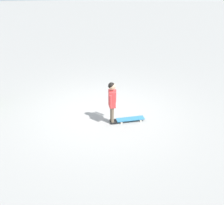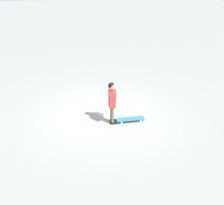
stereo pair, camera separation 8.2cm
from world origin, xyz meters
name	(u,v)px [view 1 (the left image)]	position (x,y,z in m)	size (l,w,h in m)	color
ground_plane	(102,114)	(0.00, 0.00, 0.00)	(50.00, 50.00, 0.00)	gray
child_person	(112,98)	(-0.49, -0.23, 0.66)	(0.38, 0.21, 1.06)	brown
skateboard	(130,119)	(-0.45, -0.69, 0.06)	(0.29, 0.72, 0.07)	teal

